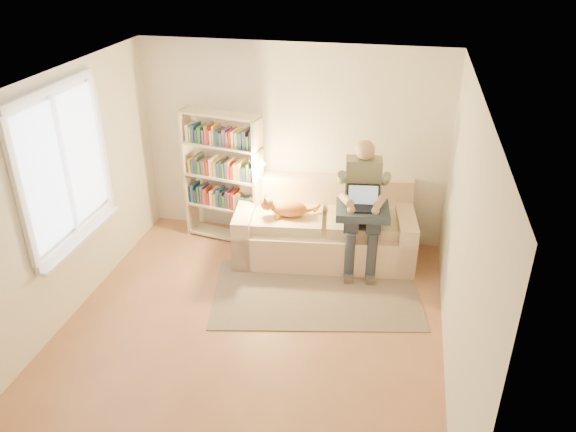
% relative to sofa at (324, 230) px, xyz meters
% --- Properties ---
extents(floor, '(4.50, 4.50, 0.00)m').
position_rel_sofa_xyz_m(floor, '(-0.52, -1.75, -0.35)').
color(floor, '#9C6647').
rests_on(floor, ground).
extents(ceiling, '(4.00, 4.50, 0.02)m').
position_rel_sofa_xyz_m(ceiling, '(-0.52, -1.75, 2.25)').
color(ceiling, white).
rests_on(ceiling, wall_back).
extents(wall_left, '(0.02, 4.50, 2.60)m').
position_rel_sofa_xyz_m(wall_left, '(-2.52, -1.75, 0.95)').
color(wall_left, silver).
rests_on(wall_left, floor).
extents(wall_right, '(0.02, 4.50, 2.60)m').
position_rel_sofa_xyz_m(wall_right, '(1.48, -1.75, 0.95)').
color(wall_right, silver).
rests_on(wall_right, floor).
extents(wall_back, '(4.00, 0.02, 2.60)m').
position_rel_sofa_xyz_m(wall_back, '(-0.52, 0.50, 0.95)').
color(wall_back, silver).
rests_on(wall_back, floor).
extents(wall_front, '(4.00, 0.02, 2.60)m').
position_rel_sofa_xyz_m(wall_front, '(-0.52, -4.00, 0.95)').
color(wall_front, silver).
rests_on(wall_front, floor).
extents(window, '(0.12, 1.52, 1.69)m').
position_rel_sofa_xyz_m(window, '(-2.47, -1.55, 1.03)').
color(window, white).
rests_on(window, wall_left).
extents(sofa, '(2.34, 1.27, 0.95)m').
position_rel_sofa_xyz_m(sofa, '(0.00, 0.00, 0.00)').
color(sofa, beige).
rests_on(sofa, floor).
extents(person, '(0.51, 0.74, 1.59)m').
position_rel_sofa_xyz_m(person, '(0.47, -0.11, 0.55)').
color(person, gray).
rests_on(person, sofa).
extents(cat, '(0.69, 0.30, 0.26)m').
position_rel_sofa_xyz_m(cat, '(-0.52, -0.21, 0.37)').
color(cat, orange).
rests_on(cat, sofa).
extents(blanket, '(0.69, 0.59, 0.10)m').
position_rel_sofa_xyz_m(blanket, '(0.52, -0.26, 0.46)').
color(blanket, '#263443').
rests_on(blanket, person).
extents(laptop, '(0.42, 0.38, 0.31)m').
position_rel_sofa_xyz_m(laptop, '(0.52, -0.25, 0.57)').
color(laptop, black).
rests_on(laptop, blanket).
extents(bookshelf, '(1.17, 0.52, 1.78)m').
position_rel_sofa_xyz_m(bookshelf, '(-1.38, 0.15, 0.64)').
color(bookshelf, beige).
rests_on(bookshelf, floor).
extents(rug, '(2.61, 1.84, 0.01)m').
position_rel_sofa_xyz_m(rug, '(0.05, -0.91, -0.34)').
color(rug, '#7F6F5C').
rests_on(rug, floor).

